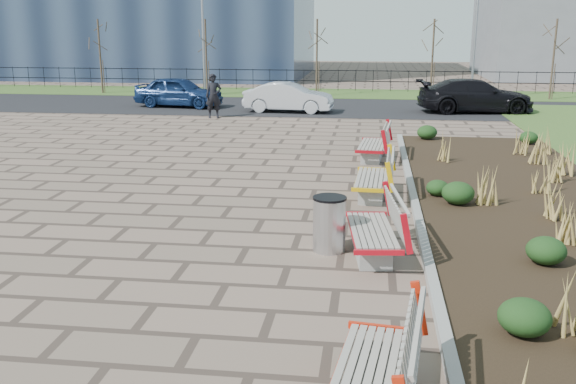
# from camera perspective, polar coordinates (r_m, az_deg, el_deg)

# --- Properties ---
(ground) EXTENTS (120.00, 120.00, 0.00)m
(ground) POSITION_cam_1_polar(r_m,az_deg,el_deg) (9.31, -11.77, -9.77)
(ground) COLOR brown
(ground) RESTS_ON ground
(planting_bed) EXTENTS (4.50, 18.00, 0.10)m
(planting_bed) POSITION_cam_1_polar(r_m,az_deg,el_deg) (13.92, 20.92, -1.94)
(planting_bed) COLOR black
(planting_bed) RESTS_ON ground
(planting_curb) EXTENTS (0.16, 18.00, 0.15)m
(planting_curb) POSITION_cam_1_polar(r_m,az_deg,el_deg) (13.54, 11.32, -1.57)
(planting_curb) COLOR gray
(planting_curb) RESTS_ON ground
(grass_verge_far) EXTENTS (80.00, 5.00, 0.04)m
(grass_verge_far) POSITION_cam_1_polar(r_m,az_deg,el_deg) (36.29, 2.74, 8.76)
(grass_verge_far) COLOR #33511E
(grass_verge_far) RESTS_ON ground
(road) EXTENTS (80.00, 7.00, 0.02)m
(road) POSITION_cam_1_polar(r_m,az_deg,el_deg) (30.36, 1.80, 7.57)
(road) COLOR black
(road) RESTS_ON ground
(bench_a) EXTENTS (1.16, 2.20, 1.00)m
(bench_a) POSITION_cam_1_polar(r_m,az_deg,el_deg) (6.68, 7.34, -15.15)
(bench_a) COLOR red
(bench_a) RESTS_ON ground
(bench_b) EXTENTS (1.14, 2.19, 1.00)m
(bench_b) POSITION_cam_1_polar(r_m,az_deg,el_deg) (10.89, 7.45, -3.10)
(bench_b) COLOR red
(bench_b) RESTS_ON ground
(bench_c) EXTENTS (0.99, 2.14, 1.00)m
(bench_c) POSITION_cam_1_polar(r_m,az_deg,el_deg) (14.55, 7.49, 1.46)
(bench_c) COLOR #E9AF0C
(bench_c) RESTS_ON ground
(bench_d) EXTENTS (1.07, 2.17, 1.00)m
(bench_d) POSITION_cam_1_polar(r_m,az_deg,el_deg) (18.62, 7.52, 4.38)
(bench_d) COLOR #A60B15
(bench_d) RESTS_ON ground
(litter_bin) EXTENTS (0.56, 0.56, 0.94)m
(litter_bin) POSITION_cam_1_polar(r_m,az_deg,el_deg) (11.04, 3.69, -2.90)
(litter_bin) COLOR #B2B2B7
(litter_bin) RESTS_ON ground
(pedestrian) EXTENTS (0.77, 0.62, 1.82)m
(pedestrian) POSITION_cam_1_polar(r_m,az_deg,el_deg) (26.93, -6.64, 8.48)
(pedestrian) COLOR black
(pedestrian) RESTS_ON ground
(car_blue) EXTENTS (4.28, 2.17, 1.40)m
(car_blue) POSITION_cam_1_polar(r_m,az_deg,el_deg) (30.72, -9.68, 8.78)
(car_blue) COLOR navy
(car_blue) RESTS_ON road
(car_silver) EXTENTS (3.99, 1.62, 1.29)m
(car_silver) POSITION_cam_1_polar(r_m,az_deg,el_deg) (28.49, 0.05, 8.42)
(car_silver) COLOR #B3B5BB
(car_silver) RESTS_ON road
(car_black) EXTENTS (5.20, 2.64, 1.45)m
(car_black) POSITION_cam_1_polar(r_m,az_deg,el_deg) (29.55, 16.31, 8.22)
(car_black) COLOR black
(car_black) RESTS_ON road
(tree_a) EXTENTS (1.40, 1.40, 4.00)m
(tree_a) POSITION_cam_1_polar(r_m,az_deg,el_deg) (37.61, -16.35, 11.49)
(tree_a) COLOR #4C3D2D
(tree_a) RESTS_ON grass_verge_far
(tree_b) EXTENTS (1.40, 1.40, 4.00)m
(tree_b) POSITION_cam_1_polar(r_m,az_deg,el_deg) (35.66, -7.29, 11.81)
(tree_b) COLOR #4C3D2D
(tree_b) RESTS_ON grass_verge_far
(tree_c) EXTENTS (1.40, 1.40, 4.00)m
(tree_c) POSITION_cam_1_polar(r_m,az_deg,el_deg) (34.65, 2.58, 11.82)
(tree_c) COLOR #4C3D2D
(tree_c) RESTS_ON grass_verge_far
(tree_d) EXTENTS (1.40, 1.40, 4.00)m
(tree_d) POSITION_cam_1_polar(r_m,az_deg,el_deg) (34.66, 12.71, 11.49)
(tree_d) COLOR #4C3D2D
(tree_d) RESTS_ON grass_verge_far
(tree_e) EXTENTS (1.40, 1.40, 4.00)m
(tree_e) POSITION_cam_1_polar(r_m,az_deg,el_deg) (35.70, 22.51, 10.83)
(tree_e) COLOR #4C3D2D
(tree_e) RESTS_ON grass_verge_far
(lamp_west) EXTENTS (0.24, 0.60, 6.00)m
(lamp_west) POSITION_cam_1_polar(r_m,az_deg,el_deg) (35.14, -7.55, 13.39)
(lamp_west) COLOR gray
(lamp_west) RESTS_ON grass_verge_far
(lamp_east) EXTENTS (0.24, 0.60, 6.00)m
(lamp_east) POSITION_cam_1_polar(r_m,az_deg,el_deg) (34.36, 16.29, 12.91)
(lamp_east) COLOR gray
(lamp_east) RESTS_ON grass_verge_far
(railing_fence) EXTENTS (44.00, 0.10, 1.20)m
(railing_fence) POSITION_cam_1_polar(r_m,az_deg,el_deg) (37.72, 2.95, 9.93)
(railing_fence) COLOR black
(railing_fence) RESTS_ON grass_verge_far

